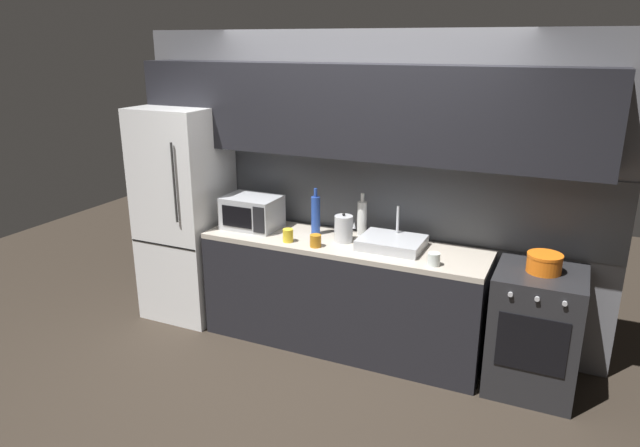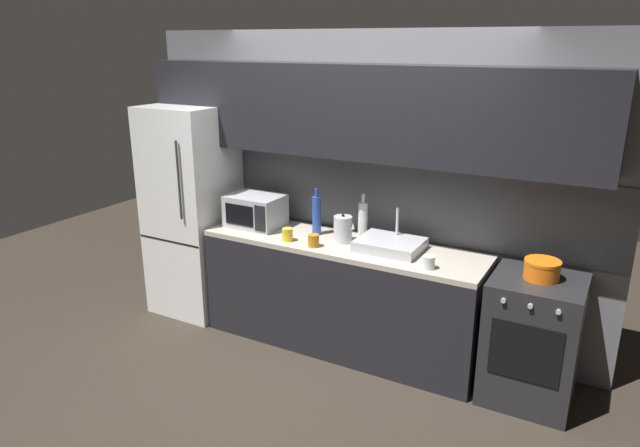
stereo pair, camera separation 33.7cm
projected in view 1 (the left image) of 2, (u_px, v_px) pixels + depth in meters
The scene contains 14 objects.
ground_plane at pixel (292, 402), 4.01m from camera, with size 10.00×10.00×0.00m, color #2D261E.
back_wall at pixel (358, 154), 4.58m from camera, with size 4.02×0.44×2.50m.
counter_run at pixel (342, 294), 4.66m from camera, with size 2.28×0.60×0.90m.
refrigerator at pixel (185, 214), 5.11m from camera, with size 0.68×0.69×1.88m.
oven_range at pixel (535, 331), 4.07m from camera, with size 0.60×0.62×0.90m.
microwave at pixel (252, 212), 4.83m from camera, with size 0.46×0.35×0.27m.
sink_basin at pixel (392, 243), 4.38m from camera, with size 0.48×0.38×0.30m.
kettle at pixel (343, 229), 4.50m from camera, with size 0.18×0.15×0.23m.
wine_bottle_white at pixel (362, 218), 4.64m from camera, with size 0.08×0.08×0.35m.
wine_bottle_blue at pixel (316, 215), 4.65m from camera, with size 0.07×0.07×0.39m.
mug_yellow at pixel (288, 235), 4.51m from camera, with size 0.08×0.08×0.10m, color gold.
mug_amber at pixel (316, 241), 4.40m from camera, with size 0.09×0.09×0.10m, color #B27019.
mug_clear at pixel (434, 259), 4.03m from camera, with size 0.09×0.09×0.09m, color silver.
cooking_pot at pixel (544, 263), 3.91m from camera, with size 0.24×0.24×0.13m.
Camera 1 is at (1.61, -3.05, 2.41)m, focal length 32.24 mm.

